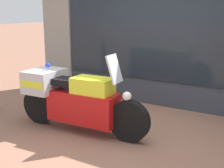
# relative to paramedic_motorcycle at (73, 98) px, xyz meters

# --- Properties ---
(ground_plane) EXTENTS (60.00, 60.00, 0.00)m
(ground_plane) POSITION_rel_paramedic_motorcycle_xyz_m (0.65, 0.18, -0.57)
(ground_plane) COLOR #8E604C
(shop_building) EXTENTS (6.10, 0.55, 3.23)m
(shop_building) POSITION_rel_paramedic_motorcycle_xyz_m (0.26, 2.18, 1.06)
(shop_building) COLOR #333842
(shop_building) RESTS_ON ground
(window_display) EXTENTS (4.84, 0.30, 2.02)m
(window_display) POSITION_rel_paramedic_motorcycle_xyz_m (0.98, 2.21, -0.09)
(window_display) COLOR slate
(window_display) RESTS_ON ground
(paramedic_motorcycle) EXTENTS (2.41, 0.70, 1.34)m
(paramedic_motorcycle) POSITION_rel_paramedic_motorcycle_xyz_m (0.00, 0.00, 0.00)
(paramedic_motorcycle) COLOR black
(paramedic_motorcycle) RESTS_ON ground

